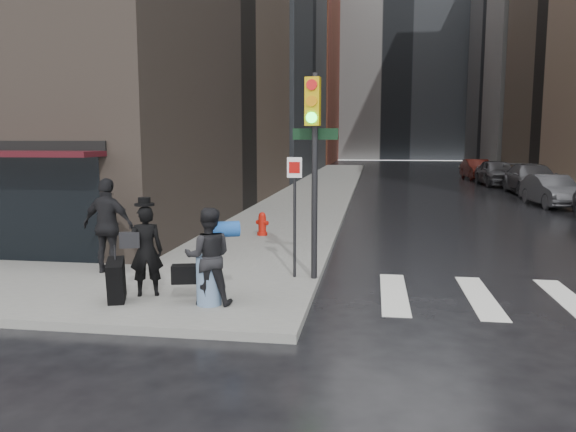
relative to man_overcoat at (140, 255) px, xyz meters
name	(u,v)px	position (x,y,z in m)	size (l,w,h in m)	color
ground	(204,300)	(1.03, 0.46, -0.91)	(140.00, 140.00, 0.00)	black
sidewalk_left	(326,183)	(1.03, 27.46, -0.84)	(4.00, 50.00, 0.15)	slate
sidewalk_right	(543,186)	(14.53, 27.46, -0.84)	(3.00, 50.00, 0.15)	slate
bldg_left_far	(248,60)	(-11.97, 62.46, 12.09)	(22.00, 20.00, 26.00)	maroon
bldg_distant	(396,51)	(7.03, 78.46, 15.09)	(40.00, 12.00, 32.00)	slate
man_overcoat	(140,255)	(0.00, 0.00, 0.00)	(0.92, 1.16, 1.82)	black
man_jeans	(208,256)	(1.33, -0.26, 0.08)	(1.23, 0.81, 1.68)	black
man_greycoat	(108,226)	(-1.41, 1.67, 0.25)	(1.24, 0.66, 2.01)	black
traffic_light	(312,148)	(2.88, 1.75, 1.88)	(1.02, 0.50, 4.09)	black
fire_hydrant	(262,225)	(0.87, 6.75, -0.45)	(0.40, 0.30, 0.69)	#B2150B
parked_car_2	(552,191)	(11.94, 17.02, -0.22)	(1.47, 4.20, 1.38)	#4E4E53
parked_car_3	(532,179)	(12.59, 22.66, -0.10)	(2.27, 5.59, 1.62)	#535459
parked_car_4	(497,173)	(11.91, 28.30, -0.07)	(1.98, 4.92, 1.68)	#454449
parked_car_5	(477,169)	(11.66, 33.95, -0.16)	(1.58, 4.53, 1.49)	#43120D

